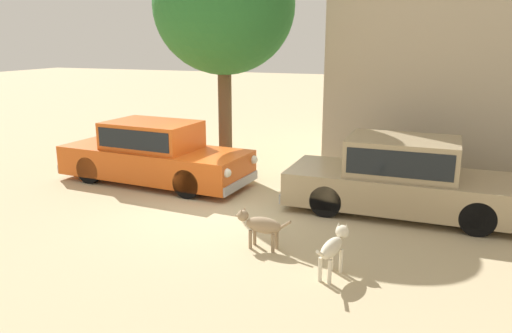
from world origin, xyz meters
The scene contains 6 objects.
ground_plane centered at (0.00, 0.00, 0.00)m, with size 80.00×80.00×0.00m, color tan.
parked_sedan_nearest centered at (-2.25, 1.18, 0.73)m, with size 4.90×2.03×1.49m.
parked_sedan_second centered at (3.58, 1.04, 0.75)m, with size 4.73×1.81×1.52m.
stray_dog_spotted centered at (2.89, -2.18, 0.46)m, with size 0.34×1.07×0.71m.
stray_dog_tan centered at (1.54, -1.65, 0.41)m, with size 1.03×0.27×0.66m.
acacia_tree_left centered at (-1.03, 2.70, 4.18)m, with size 3.54×3.18×5.88m.
Camera 1 is at (4.24, -8.98, 3.42)m, focal length 35.07 mm.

